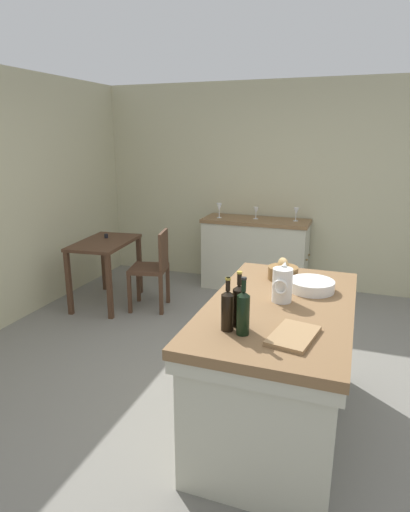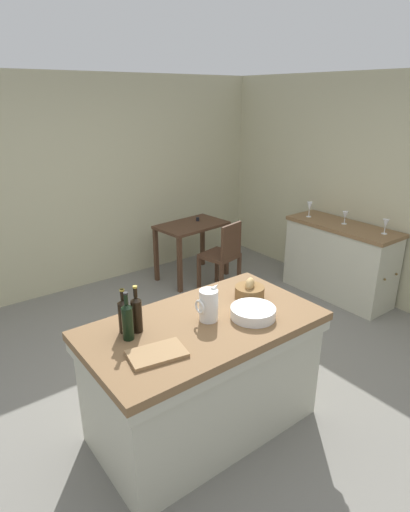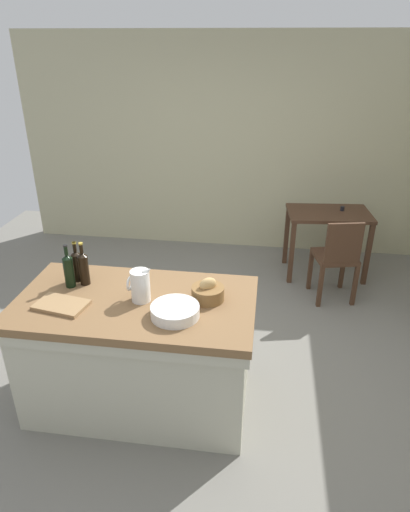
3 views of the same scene
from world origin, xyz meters
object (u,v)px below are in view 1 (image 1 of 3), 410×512
at_px(island_table, 278,361).
at_px(cutting_board, 293,336).
at_px(wine_bottle_amber, 228,309).
at_px(side_cabinet, 255,254).
at_px(wash_bowl, 311,285).
at_px(wine_glass_left, 256,211).
at_px(pitcher, 282,285).
at_px(wooden_chair, 153,267).
at_px(bread_basket, 283,272).
at_px(wine_bottle_green, 243,312).
at_px(wine_bottle_dark, 239,304).
at_px(writing_desk, 105,252).
at_px(wine_glass_middle, 219,208).
at_px(wine_glass_far_left, 296,212).

relative_size(island_table, cutting_board, 4.85).
distance_m(island_table, wine_bottle_amber, 0.76).
bearing_deg(side_cabinet, island_table, -163.43).
bearing_deg(cutting_board, side_cabinet, 16.81).
relative_size(wash_bowl, cutting_board, 0.93).
xyz_separation_m(island_table, wine_glass_left, (2.69, 0.80, 0.54)).
bearing_deg(pitcher, wooden_chair, 47.88).
relative_size(bread_basket, wine_glass_left, 1.48).
xyz_separation_m(wash_bowl, bread_basket, (0.18, 0.23, 0.02)).
bearing_deg(wine_bottle_green, cutting_board, -79.90).
bearing_deg(wooden_chair, wash_bowl, -124.34).
xyz_separation_m(side_cabinet, wooden_chair, (-1.07, 0.92, 0.04)).
xyz_separation_m(cutting_board, wine_bottle_green, (-0.05, 0.27, 0.12)).
bearing_deg(wine_bottle_green, wine_bottle_dark, 28.26).
relative_size(side_cabinet, wash_bowl, 4.30).
xyz_separation_m(writing_desk, wine_glass_middle, (1.05, -1.05, 0.41)).
distance_m(wash_bowl, wine_bottle_dark, 0.80).
bearing_deg(side_cabinet, wine_bottle_green, -167.98).
height_order(wash_bowl, wine_glass_left, wine_glass_left).
bearing_deg(side_cabinet, wash_bowl, -157.99).
height_order(wooden_chair, wash_bowl, wash_bowl).
relative_size(island_table, wine_glass_far_left, 9.97).
relative_size(writing_desk, pitcher, 3.58).
relative_size(side_cabinet, writing_desk, 1.43).
bearing_deg(island_table, wooden_chair, 47.13).
height_order(bread_basket, wine_glass_far_left, wine_glass_far_left).
relative_size(island_table, wine_glass_left, 10.90).
bearing_deg(wine_glass_far_left, island_table, -173.59).
bearing_deg(cutting_board, wine_glass_middle, 24.79).
relative_size(wooden_chair, wash_bowl, 2.91).
xyz_separation_m(wooden_chair, wine_bottle_amber, (-2.08, -1.51, 0.52)).
distance_m(island_table, side_cabinet, 2.78).
bearing_deg(wine_bottle_dark, wine_glass_far_left, 2.55).
relative_size(pitcher, bread_basket, 1.19).
height_order(side_cabinet, bread_basket, bread_basket).
bearing_deg(wooden_chair, wine_glass_middle, -24.17).
height_order(island_table, pitcher, pitcher).
height_order(side_cabinet, wine_bottle_amber, wine_bottle_amber).
height_order(side_cabinet, cutting_board, cutting_board).
height_order(wooden_chair, pitcher, pitcher).
relative_size(bread_basket, wine_bottle_amber, 0.73).
bearing_deg(wine_glass_far_left, bread_basket, -174.05).
bearing_deg(bread_basket, cutting_board, -166.73).
bearing_deg(cutting_board, wine_bottle_green, 100.10).
distance_m(writing_desk, wine_glass_far_left, 2.36).
bearing_deg(wine_bottle_dark, island_table, -21.65).
relative_size(writing_desk, wine_glass_left, 6.30).
bearing_deg(side_cabinet, bread_basket, -161.68).
xyz_separation_m(writing_desk, wine_bottle_amber, (-2.04, -2.11, 0.39)).
xyz_separation_m(island_table, wine_glass_far_left, (2.72, 0.31, 0.55)).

